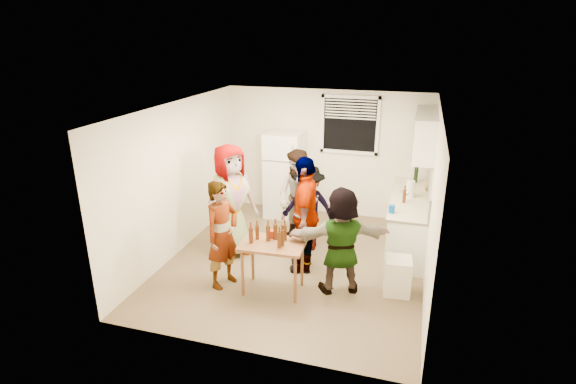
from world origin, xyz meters
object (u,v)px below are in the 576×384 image
(blue_cup, at_px, (391,213))
(beer_bottle_table, at_px, (257,239))
(kettle, at_px, (408,197))
(guest_stripe, at_px, (225,283))
(wine_bottle, at_px, (415,182))
(guest_grey, at_px, (233,253))
(guest_orange, at_px, (339,289))
(red_cup, at_px, (272,238))
(guest_black, at_px, (304,267))
(beer_bottle_counter, at_px, (404,203))
(guest_back_left, at_px, (298,243))
(refrigerator, at_px, (285,175))
(serving_table, at_px, (273,290))
(guest_back_right, at_px, (308,248))
(trash_bin, at_px, (397,277))

(blue_cup, height_order, beer_bottle_table, blue_cup)
(kettle, relative_size, guest_stripe, 0.13)
(wine_bottle, xyz_separation_m, blue_cup, (-0.31, -1.64, -0.00))
(guest_grey, xyz_separation_m, guest_orange, (1.93, -0.63, 0.00))
(red_cup, xyz_separation_m, guest_black, (0.32, 0.60, -0.75))
(beer_bottle_counter, xyz_separation_m, guest_grey, (-2.70, -0.82, -0.90))
(beer_bottle_counter, bearing_deg, guest_back_left, -174.35)
(refrigerator, xyz_separation_m, beer_bottle_counter, (2.35, -1.04, 0.05))
(beer_bottle_counter, distance_m, beer_bottle_table, 2.56)
(refrigerator, xyz_separation_m, guest_orange, (1.58, -2.49, -0.85))
(guest_orange, bearing_deg, beer_bottle_counter, -139.47)
(red_cup, bearing_deg, guest_back_left, 89.49)
(wine_bottle, relative_size, guest_back_left, 0.17)
(serving_table, bearing_deg, guest_stripe, -177.46)
(red_cup, bearing_deg, wine_bottle, 55.04)
(guest_stripe, xyz_separation_m, guest_back_right, (0.90, 1.49, 0.00))
(guest_back_right, bearing_deg, guest_black, -76.01)
(serving_table, distance_m, guest_back_right, 1.46)
(guest_stripe, height_order, guest_orange, guest_orange)
(guest_back_right, bearing_deg, red_cup, -94.77)
(refrigerator, height_order, guest_grey, refrigerator)
(beer_bottle_counter, distance_m, guest_back_left, 1.96)
(red_cup, height_order, guest_back_left, red_cup)
(refrigerator, relative_size, guest_grey, 0.90)
(guest_back_right, relative_size, guest_black, 0.81)
(refrigerator, bearing_deg, kettle, -17.02)
(wine_bottle, xyz_separation_m, guest_grey, (-2.85, -1.96, -0.90))
(wine_bottle, relative_size, red_cup, 2.63)
(guest_black, bearing_deg, guest_grey, -106.58)
(trash_bin, distance_m, guest_back_left, 2.10)
(guest_grey, bearing_deg, red_cup, -91.79)
(guest_back_left, relative_size, guest_back_right, 1.14)
(trash_bin, bearing_deg, blue_cup, 103.30)
(guest_grey, relative_size, guest_back_left, 1.11)
(trash_bin, height_order, guest_stripe, trash_bin)
(red_cup, bearing_deg, serving_table, -71.22)
(red_cup, bearing_deg, beer_bottle_table, -151.48)
(beer_bottle_counter, bearing_deg, trash_bin, -88.75)
(wine_bottle, xyz_separation_m, beer_bottle_counter, (-0.15, -1.13, -0.00))
(guest_black, xyz_separation_m, guest_orange, (0.65, -0.48, 0.00))
(kettle, relative_size, blue_cup, 1.71)
(guest_stripe, height_order, guest_back_right, guest_back_right)
(trash_bin, distance_m, guest_stripe, 2.51)
(serving_table, bearing_deg, kettle, 49.76)
(wine_bottle, height_order, guest_stripe, wine_bottle)
(wine_bottle, bearing_deg, guest_stripe, -131.58)
(guest_back_right, xyz_separation_m, guest_orange, (0.76, -1.17, 0.00))
(guest_grey, xyz_separation_m, guest_stripe, (0.27, -0.95, 0.00))
(wine_bottle, distance_m, guest_grey, 3.57)
(beer_bottle_counter, relative_size, blue_cup, 1.72)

